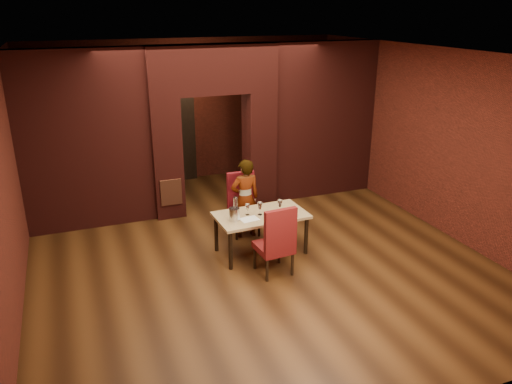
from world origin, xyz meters
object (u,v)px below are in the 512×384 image
(person_seated, at_px, (245,199))
(wine_glass_a, at_px, (248,210))
(potted_plant, at_px, (276,212))
(chair_near, at_px, (274,239))
(chair_far, at_px, (244,205))
(wine_bucket, at_px, (234,214))
(wine_glass_b, at_px, (260,209))
(dining_table, at_px, (261,233))
(wine_glass_c, at_px, (280,206))
(water_bottle, at_px, (236,205))

(person_seated, distance_m, wine_glass_a, 0.67)
(person_seated, relative_size, potted_plant, 3.16)
(chair_near, height_order, potted_plant, chair_near)
(chair_near, bearing_deg, person_seated, -95.81)
(potted_plant, bearing_deg, chair_near, -114.83)
(chair_far, bearing_deg, wine_bucket, -116.33)
(chair_near, height_order, wine_glass_b, chair_near)
(chair_far, xyz_separation_m, wine_bucket, (-0.48, -0.88, 0.24))
(dining_table, distance_m, wine_glass_a, 0.49)
(dining_table, xyz_separation_m, chair_near, (-0.06, -0.68, 0.22))
(chair_near, distance_m, wine_glass_c, 0.77)
(chair_near, distance_m, person_seated, 1.38)
(chair_near, xyz_separation_m, wine_glass_c, (0.38, 0.63, 0.24))
(person_seated, relative_size, water_bottle, 4.78)
(dining_table, height_order, potted_plant, dining_table)
(person_seated, distance_m, wine_glass_c, 0.81)
(potted_plant, bearing_deg, wine_glass_a, -134.35)
(wine_glass_b, bearing_deg, chair_far, 88.28)
(chair_far, bearing_deg, wine_glass_c, -67.26)
(dining_table, relative_size, potted_plant, 3.27)
(wine_glass_a, distance_m, water_bottle, 0.21)
(chair_far, bearing_deg, chair_near, -90.11)
(chair_near, height_order, wine_glass_c, chair_near)
(dining_table, relative_size, water_bottle, 4.95)
(wine_glass_a, relative_size, water_bottle, 0.62)
(dining_table, distance_m, wine_bucket, 0.66)
(dining_table, height_order, wine_glass_a, wine_glass_a)
(water_bottle, distance_m, potted_plant, 1.49)
(dining_table, distance_m, chair_near, 0.72)
(dining_table, relative_size, wine_glass_a, 7.96)
(person_seated, relative_size, wine_bucket, 6.90)
(potted_plant, bearing_deg, dining_table, -125.56)
(dining_table, bearing_deg, person_seated, 89.83)
(water_bottle, bearing_deg, dining_table, -23.71)
(wine_glass_b, distance_m, wine_bucket, 0.46)
(person_seated, bearing_deg, water_bottle, 54.86)
(person_seated, distance_m, water_bottle, 0.64)
(wine_glass_c, xyz_separation_m, wine_bucket, (-0.79, -0.04, -0.00))
(dining_table, bearing_deg, wine_glass_a, 165.49)
(person_seated, height_order, wine_bucket, person_seated)
(chair_far, relative_size, wine_bucket, 5.32)
(person_seated, bearing_deg, chair_far, -101.44)
(wine_bucket, height_order, water_bottle, water_bottle)
(chair_near, xyz_separation_m, wine_glass_b, (0.04, 0.66, 0.24))
(wine_glass_c, xyz_separation_m, water_bottle, (-0.69, 0.21, 0.04))
(wine_glass_c, distance_m, wine_bucket, 0.80)
(wine_glass_a, height_order, wine_glass_c, wine_glass_c)
(dining_table, xyz_separation_m, wine_glass_b, (-0.03, -0.02, 0.45))
(chair_near, relative_size, wine_bucket, 5.44)
(chair_near, relative_size, wine_glass_a, 6.07)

